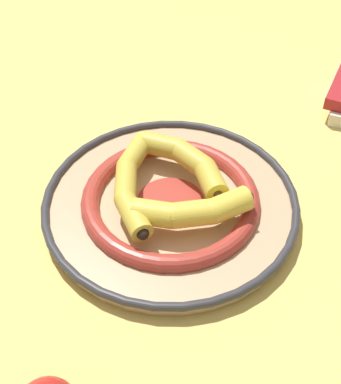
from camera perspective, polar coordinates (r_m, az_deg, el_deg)
name	(u,v)px	position (r m, az deg, el deg)	size (l,w,h in m)	color
ground_plane	(149,227)	(0.75, -2.29, -3.76)	(2.80, 2.80, 0.00)	#E5CC6B
decorative_bowl	(170,203)	(0.76, 0.00, -1.13)	(0.37, 0.37, 0.03)	tan
banana_a	(132,181)	(0.75, -4.18, 1.22)	(0.21, 0.09, 0.03)	gold
banana_b	(190,211)	(0.70, 2.08, -2.03)	(0.07, 0.18, 0.03)	yellow
banana_c	(189,162)	(0.77, 2.02, 3.21)	(0.16, 0.10, 0.03)	gold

